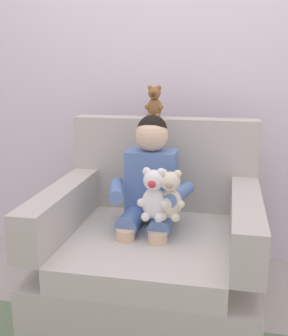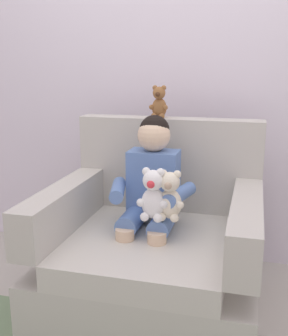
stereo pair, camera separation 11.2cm
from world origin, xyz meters
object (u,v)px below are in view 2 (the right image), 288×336
armchair (154,252)px  plush_white (153,196)px  plush_brown_on_backrest (159,103)px  seated_child (151,188)px  plush_cream (170,196)px

armchair → plush_white: (0.02, -0.13, 0.35)m
armchair → plush_brown_on_backrest: plush_brown_on_backrest is taller
armchair → seated_child: seated_child is taller
plush_white → seated_child: bearing=90.6°
armchair → plush_cream: bearing=-46.8°
armchair → plush_cream: armchair is taller
plush_cream → plush_brown_on_backrest: plush_brown_on_backrest is taller
seated_child → plush_white: (0.05, -0.17, 0.02)m
armchair → seated_child: 0.34m
plush_cream → plush_white: bearing=-151.6°
seated_child → plush_white: bearing=-73.0°
seated_child → plush_white: seated_child is taller
plush_white → plush_cream: plush_white is taller
plush_cream → plush_brown_on_backrest: 0.64m
seated_child → plush_brown_on_backrest: plush_brown_on_backrest is taller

